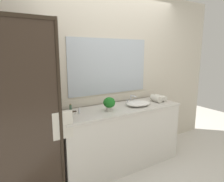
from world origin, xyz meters
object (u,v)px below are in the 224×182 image
(rolled_towel_near_edge, at_px, (160,98))
(potted_plant, at_px, (109,103))
(amenity_bottle_shampoo, at_px, (71,108))
(amenity_bottle_lotion, at_px, (79,110))
(faucet, at_px, (131,100))
(soap_dish, at_px, (71,113))
(sink_basin, at_px, (138,103))
(rolled_towel_middle, at_px, (156,99))

(rolled_towel_near_edge, bearing_deg, potted_plant, -177.05)
(amenity_bottle_shampoo, distance_m, amenity_bottle_lotion, 0.17)
(faucet, distance_m, soap_dish, 0.97)
(rolled_towel_near_edge, bearing_deg, amenity_bottle_shampoo, 172.08)
(sink_basin, xyz_separation_m, amenity_bottle_lotion, (-0.88, 0.10, 0.00))
(amenity_bottle_shampoo, bearing_deg, potted_plant, -29.28)
(sink_basin, bearing_deg, faucet, 90.00)
(potted_plant, distance_m, rolled_towel_near_edge, 0.99)
(potted_plant, relative_size, amenity_bottle_lotion, 2.18)
(potted_plant, bearing_deg, amenity_bottle_lotion, 166.08)
(amenity_bottle_lotion, relative_size, rolled_towel_middle, 0.43)
(amenity_bottle_shampoo, bearing_deg, soap_dish, -107.20)
(faucet, distance_m, potted_plant, 0.52)
(sink_basin, distance_m, soap_dish, 0.98)
(sink_basin, relative_size, soap_dish, 3.85)
(faucet, bearing_deg, sink_basin, -90.00)
(sink_basin, bearing_deg, rolled_towel_middle, 4.36)
(sink_basin, height_order, rolled_towel_near_edge, rolled_towel_near_edge)
(faucet, bearing_deg, rolled_towel_near_edge, -13.24)
(rolled_towel_near_edge, xyz_separation_m, rolled_towel_middle, (-0.11, -0.02, 0.01))
(sink_basin, xyz_separation_m, potted_plant, (-0.49, -0.00, 0.07))
(faucet, height_order, soap_dish, faucet)
(amenity_bottle_shampoo, xyz_separation_m, rolled_towel_middle, (1.33, -0.22, 0.01))
(sink_basin, xyz_separation_m, rolled_towel_near_edge, (0.50, 0.05, 0.01))
(rolled_towel_middle, bearing_deg, faucet, 160.49)
(rolled_towel_near_edge, distance_m, rolled_towel_middle, 0.11)
(soap_dish, height_order, amenity_bottle_shampoo, amenity_bottle_shampoo)
(sink_basin, height_order, potted_plant, potted_plant)
(rolled_towel_near_edge, bearing_deg, soap_dish, 176.57)
(amenity_bottle_shampoo, distance_m, rolled_towel_near_edge, 1.45)
(potted_plant, bearing_deg, faucet, 18.87)
(potted_plant, bearing_deg, rolled_towel_near_edge, 2.95)
(amenity_bottle_shampoo, height_order, rolled_towel_middle, rolled_towel_middle)
(sink_basin, distance_m, rolled_towel_middle, 0.39)
(potted_plant, distance_m, amenity_bottle_lotion, 0.41)
(sink_basin, bearing_deg, soap_dish, 171.94)
(soap_dish, relative_size, rolled_towel_near_edge, 0.48)
(sink_basin, relative_size, rolled_towel_middle, 1.96)
(faucet, height_order, amenity_bottle_shampoo, faucet)
(potted_plant, bearing_deg, soap_dish, 163.90)
(sink_basin, height_order, faucet, faucet)
(amenity_bottle_shampoo, bearing_deg, rolled_towel_middle, -9.42)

